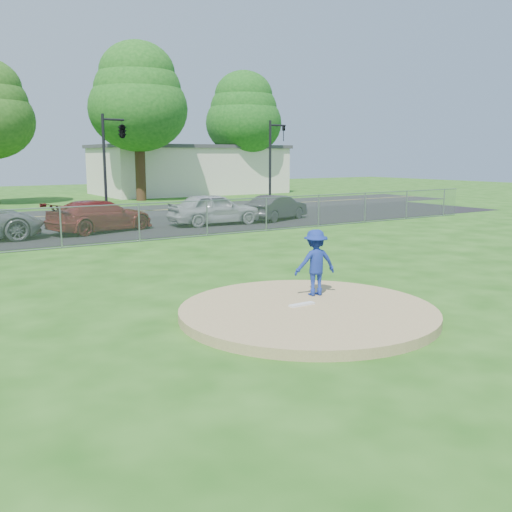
{
  "coord_description": "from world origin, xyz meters",
  "views": [
    {
      "loc": [
        -7.18,
        -9.13,
        3.33
      ],
      "look_at": [
        0.0,
        2.0,
        1.0
      ],
      "focal_mm": 40.0,
      "sensor_mm": 36.0,
      "label": 1
    }
  ],
  "objects": [
    {
      "name": "ground",
      "position": [
        0.0,
        10.0,
        0.0
      ],
      "size": [
        120.0,
        120.0,
        0.0
      ],
      "primitive_type": "plane",
      "color": "#1C4F11",
      "rests_on": "ground"
    },
    {
      "name": "pitchers_mound",
      "position": [
        0.0,
        0.0,
        0.1
      ],
      "size": [
        5.4,
        5.4,
        0.2
      ],
      "primitive_type": "cylinder",
      "color": "#9F8757",
      "rests_on": "ground"
    },
    {
      "name": "pitching_rubber",
      "position": [
        0.0,
        0.2,
        0.22
      ],
      "size": [
        0.6,
        0.15,
        0.04
      ],
      "primitive_type": "cube",
      "color": "white",
      "rests_on": "pitchers_mound"
    },
    {
      "name": "chain_link_fence",
      "position": [
        0.0,
        12.0,
        0.75
      ],
      "size": [
        40.0,
        0.06,
        1.5
      ],
      "primitive_type": "cube",
      "color": "gray",
      "rests_on": "ground"
    },
    {
      "name": "parking_lot",
      "position": [
        0.0,
        16.5,
        0.01
      ],
      "size": [
        50.0,
        8.0,
        0.01
      ],
      "primitive_type": "cube",
      "color": "black",
      "rests_on": "ground"
    },
    {
      "name": "street",
      "position": [
        0.0,
        24.0,
        0.0
      ],
      "size": [
        60.0,
        7.0,
        0.01
      ],
      "primitive_type": "cube",
      "color": "black",
      "rests_on": "ground"
    },
    {
      "name": "commercial_building",
      "position": [
        16.0,
        38.0,
        2.16
      ],
      "size": [
        16.4,
        9.4,
        4.3
      ],
      "color": "beige",
      "rests_on": "ground"
    },
    {
      "name": "tree_right",
      "position": [
        9.0,
        32.0,
        7.65
      ],
      "size": [
        7.28,
        7.28,
        11.63
      ],
      "color": "#352013",
      "rests_on": "ground"
    },
    {
      "name": "tree_far_right",
      "position": [
        20.0,
        35.0,
        7.06
      ],
      "size": [
        6.72,
        6.72,
        10.74
      ],
      "color": "#362413",
      "rests_on": "ground"
    },
    {
      "name": "traffic_signal_center",
      "position": [
        3.97,
        22.0,
        4.61
      ],
      "size": [
        1.42,
        2.48,
        5.6
      ],
      "color": "black",
      "rests_on": "ground"
    },
    {
      "name": "traffic_signal_right",
      "position": [
        14.24,
        22.0,
        3.36
      ],
      "size": [
        1.28,
        0.2,
        5.6
      ],
      "color": "black",
      "rests_on": "ground"
    },
    {
      "name": "pitcher",
      "position": [
        0.81,
        0.78,
        0.95
      ],
      "size": [
        1.07,
        0.76,
        1.5
      ],
      "primitive_type": "imported",
      "rotation": [
        0.0,
        0.0,
        2.91
      ],
      "color": "navy",
      "rests_on": "pitchers_mound"
    },
    {
      "name": "parked_car_darkred",
      "position": [
        0.69,
        15.8,
        0.72
      ],
      "size": [
        5.22,
        3.27,
        1.41
      ],
      "primitive_type": "imported",
      "rotation": [
        0.0,
        0.0,
        1.86
      ],
      "color": "maroon",
      "rests_on": "parking_lot"
    },
    {
      "name": "parked_car_pearl",
      "position": [
        6.24,
        15.43,
        0.78
      ],
      "size": [
        4.65,
        2.13,
        1.54
      ],
      "primitive_type": "imported",
      "rotation": [
        0.0,
        0.0,
        1.5
      ],
      "color": "#B2B4B6",
      "rests_on": "parking_lot"
    },
    {
      "name": "parked_car_charcoal",
      "position": [
        10.01,
        15.46,
        0.66
      ],
      "size": [
        4.19,
        2.72,
        1.3
      ],
      "primitive_type": "imported",
      "rotation": [
        0.0,
        0.0,
        1.94
      ],
      "color": "#2A2A2D",
      "rests_on": "parking_lot"
    }
  ]
}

